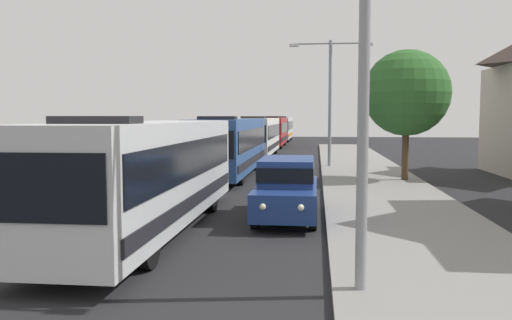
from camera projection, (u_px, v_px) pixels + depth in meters
name	position (u px, v px, depth m)	size (l,w,h in m)	color
bus_lead	(149.00, 171.00, 14.71)	(2.58, 11.70, 3.21)	silver
bus_second_in_line	(230.00, 145.00, 28.47)	(2.58, 12.22, 3.21)	#284C8C
bus_middle	(258.00, 135.00, 42.26)	(2.58, 11.75, 3.21)	silver
bus_fourth_in_line	(272.00, 131.00, 55.56)	(2.58, 10.68, 3.21)	maroon
bus_rear	(281.00, 128.00, 68.93)	(2.58, 11.64, 3.21)	silver
white_suv	(287.00, 186.00, 16.56)	(1.86, 4.97, 1.90)	navy
box_truck_oncoming	(262.00, 127.00, 77.62)	(2.35, 6.90, 3.15)	white
streetlamp_near	(365.00, 12.00, 9.04)	(5.93, 0.28, 7.84)	gray
streetlamp_mid	(330.00, 90.00, 32.41)	(5.01, 0.28, 7.66)	gray
roadside_tree	(407.00, 93.00, 25.30)	(4.10, 4.10, 6.22)	#4C3823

